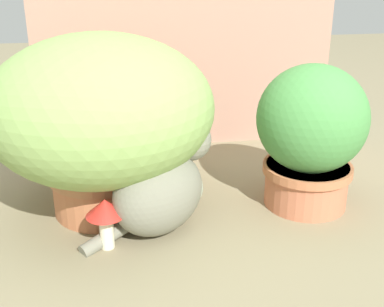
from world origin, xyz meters
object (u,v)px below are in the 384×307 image
object	(u,v)px
leafy_planter	(311,134)
mushroom_ornament_red	(105,213)
grass_planter	(101,115)
cat	(163,187)

from	to	relation	value
leafy_planter	mushroom_ornament_red	size ratio (longest dim) A/B	3.09
grass_planter	mushroom_ornament_red	size ratio (longest dim) A/B	4.57
grass_planter	leafy_planter	xyz separation A→B (m)	(0.56, -0.06, -0.06)
grass_planter	leafy_planter	bearing A→B (deg)	-6.29
leafy_planter	cat	xyz separation A→B (m)	(-0.41, -0.08, -0.09)
grass_planter	mushroom_ornament_red	xyz separation A→B (m)	(-0.00, -0.20, -0.18)
mushroom_ornament_red	leafy_planter	bearing A→B (deg)	14.18
leafy_planter	mushroom_ornament_red	world-z (taller)	leafy_planter
mushroom_ornament_red	cat	bearing A→B (deg)	23.89
grass_planter	cat	xyz separation A→B (m)	(0.15, -0.14, -0.15)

